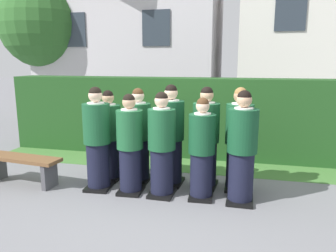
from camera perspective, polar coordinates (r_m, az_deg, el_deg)
ground_plane at (r=5.25m, az=-0.62°, el=-11.81°), size 60.00×60.00×0.00m
student_front_row_0 at (r=5.37m, az=-12.21°, el=-2.60°), size 0.43×0.54×1.67m
student_front_row_1 at (r=5.14m, az=-6.64°, el=-3.59°), size 0.41×0.47×1.57m
student_front_row_2 at (r=4.99m, az=-1.10°, el=-3.72°), size 0.42×0.47×1.62m
student_front_row_3 at (r=4.92m, az=5.90°, el=-4.42°), size 0.40×0.50×1.54m
student_front_row_4 at (r=4.86m, az=12.76°, el=-4.14°), size 0.43×0.48×1.66m
student_rear_row_0 at (r=5.78m, az=-10.18°, el=-2.01°), size 0.41×0.46×1.57m
student_rear_row_1 at (r=5.63m, az=-5.12°, el=-2.02°), size 0.42×0.51×1.62m
student_rear_row_2 at (r=5.45m, az=0.52°, el=-2.03°), size 0.44×0.53×1.69m
student_rear_row_3 at (r=5.37m, az=6.60°, el=-2.44°), size 0.43×0.50×1.66m
student_rear_row_4 at (r=5.34m, az=12.21°, el=-2.72°), size 0.43×0.48×1.66m
hedge at (r=7.19m, az=3.81°, el=1.59°), size 8.21×0.70×1.70m
school_building_main at (r=13.20m, az=-5.78°, el=17.59°), size 6.75×4.53×6.85m
school_building_annex at (r=12.97m, az=25.25°, el=17.58°), size 5.74×3.88×7.25m
oak_tree_left at (r=12.93m, az=-20.98°, el=16.03°), size 3.01×3.01×4.80m
wooden_bench at (r=6.08m, az=-24.07°, el=-6.05°), size 1.43×0.51×0.48m
lawn_strip at (r=6.63m, az=2.55°, el=-6.78°), size 8.21×0.90×0.01m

